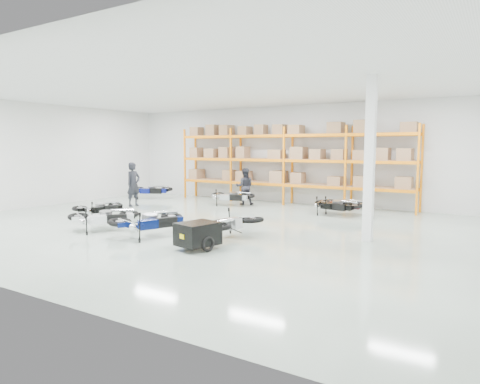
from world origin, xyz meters
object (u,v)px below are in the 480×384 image
Objects in this scene: moto_touring_right at (232,219)px; moto_back_a at (151,188)px; trailer at (198,234)px; moto_black_far_left at (100,205)px; person_back at (245,186)px; moto_back_b at (231,194)px; person_left at (133,184)px; moto_silver_left at (104,213)px; moto_back_d at (342,201)px; moto_blue_centre at (150,217)px; moto_back_c at (335,202)px.

moto_back_a reaches higher than moto_touring_right.
trailer is at bearing -155.14° from moto_back_a.
moto_black_far_left is 6.55m from person_back.
moto_touring_right is 0.98× the size of moto_back_a.
moto_back_b is 4.32m from person_left.
moto_touring_right is at bearing -163.31° from moto_black_far_left.
moto_touring_right is 6.86m from moto_back_b.
moto_silver_left is 1.11× the size of moto_back_d.
moto_silver_left is at bearing -140.51° from person_left.
person_left reaches higher than moto_back_b.
moto_blue_centre is at bearing -145.25° from moto_touring_right.
moto_blue_centre reaches higher than moto_back_a.
moto_back_a reaches higher than moto_back_c.
moto_back_b is (0.23, 6.94, -0.02)m from moto_silver_left.
moto_blue_centre reaches higher than moto_touring_right.
moto_back_b reaches higher than moto_black_far_left.
person_left is at bearing 162.15° from moto_touring_right.
person_back reaches higher than moto_back_a.
moto_back_a is at bearing -43.64° from moto_black_far_left.
person_left is (-7.32, 3.44, 0.42)m from moto_touring_right.
person_left is at bearing 119.06° from moto_back_c.
moto_blue_centre is 1.10× the size of moto_back_b.
moto_black_far_left is (-3.86, 1.49, -0.10)m from moto_blue_centre.
moto_back_b is (-1.60, 6.86, -0.05)m from moto_blue_centre.
moto_back_d is at bearing 145.13° from person_back.
moto_back_b reaches higher than trailer.
moto_touring_right is at bearing -111.99° from person_left.
moto_blue_centre is 2.17m from trailer.
moto_silver_left is at bearing 25.39° from moto_blue_centre.
moto_back_c is (7.15, 5.03, 0.03)m from moto_black_far_left.
person_left is (-8.62, -2.51, 0.46)m from moto_back_d.
moto_back_a is (-8.61, 7.49, 0.16)m from trailer.
moto_back_b reaches higher than moto_back_c.
moto_black_far_left is at bearing 37.32° from person_back.
moto_blue_centre is at bearing -161.11° from moto_back_a.
trailer is 7.66m from moto_back_d.
moto_touring_right is at bearing -157.24° from moto_back_b.
moto_back_a is at bearing 31.00° from person_left.
moto_back_a is 1.04× the size of moto_back_b.
moto_back_a reaches higher than moto_black_far_left.
moto_black_far_left is 0.91× the size of moto_back_b.
moto_black_far_left is at bearing -178.35° from moto_back_a.
moto_black_far_left is 5.82m from moto_back_b.
person_back is (5.24, 0.52, 0.26)m from moto_back_a.
person_back is at bearing -53.97° from moto_silver_left.
moto_back_c is (3.28, 6.53, -0.07)m from moto_blue_centre.
moto_blue_centre is 4.14m from moto_black_far_left.
moto_back_b is at bearing -51.59° from moto_silver_left.
trailer is 1.03× the size of person_back.
person_back reaches higher than moto_back_c.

